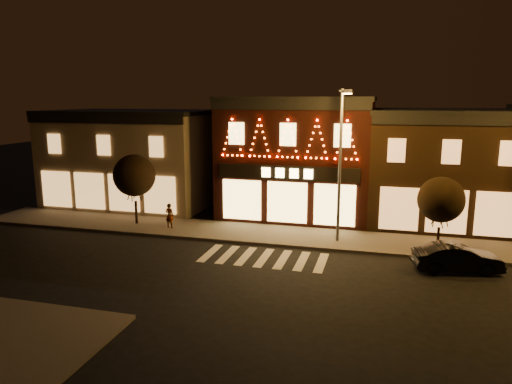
% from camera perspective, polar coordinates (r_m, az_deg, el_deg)
% --- Properties ---
extents(ground, '(120.00, 120.00, 0.00)m').
position_cam_1_polar(ground, '(21.34, -1.71, -11.36)').
color(ground, black).
rests_on(ground, ground).
extents(sidewalk_far, '(44.00, 4.00, 0.15)m').
position_cam_1_polar(sidewalk_far, '(28.30, 6.93, -5.52)').
color(sidewalk_far, '#47423D').
rests_on(sidewalk_far, ground).
extents(building_left, '(12.20, 8.28, 7.30)m').
position_cam_1_polar(building_left, '(38.08, -14.51, 4.07)').
color(building_left, '#7E7259').
rests_on(building_left, ground).
extents(building_pulp, '(10.20, 8.34, 8.30)m').
position_cam_1_polar(building_pulp, '(33.56, 5.19, 4.31)').
color(building_pulp, black).
rests_on(building_pulp, ground).
extents(building_right_a, '(9.20, 8.28, 7.50)m').
position_cam_1_polar(building_right_a, '(33.34, 21.49, 2.83)').
color(building_right_a, black).
rests_on(building_right_a, ground).
extents(streetlamp_mid, '(0.77, 1.96, 8.56)m').
position_cam_1_polar(streetlamp_mid, '(26.45, 10.22, 4.51)').
color(streetlamp_mid, '#59595E').
rests_on(streetlamp_mid, sidewalk_far).
extents(tree_left, '(2.71, 2.71, 4.53)m').
position_cam_1_polar(tree_left, '(31.35, -14.48, 1.94)').
color(tree_left, black).
rests_on(tree_left, sidewalk_far).
extents(tree_right, '(2.41, 2.41, 4.04)m').
position_cam_1_polar(tree_right, '(26.59, 21.44, -0.88)').
color(tree_right, black).
rests_on(tree_right, sidewalk_far).
extents(dark_sedan, '(4.31, 2.23, 1.35)m').
position_cam_1_polar(dark_sedan, '(24.82, 23.11, -7.34)').
color(dark_sedan, black).
rests_on(dark_sedan, ground).
extents(pedestrian, '(0.61, 0.44, 1.57)m').
position_cam_1_polar(pedestrian, '(30.29, -10.40, -2.81)').
color(pedestrian, gray).
rests_on(pedestrian, sidewalk_far).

